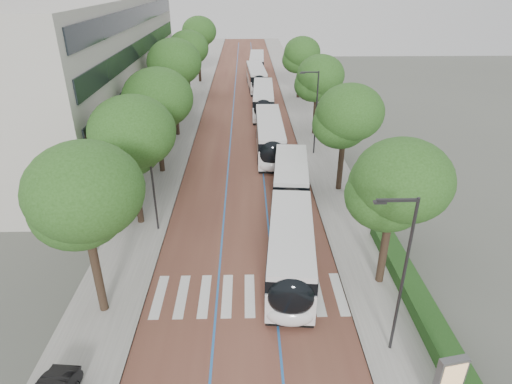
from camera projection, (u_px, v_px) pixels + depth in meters
ground at (246, 308)px, 22.82m from camera, size 160.00×160.00×0.00m
road at (245, 106)px, 58.51m from camera, size 11.00×140.00×0.02m
sidewalk_left at (190, 106)px, 58.33m from camera, size 4.00×140.00×0.12m
sidewalk_right at (300, 105)px, 58.65m from camera, size 4.00×140.00×0.12m
kerb_left at (204, 106)px, 58.37m from camera, size 0.20×140.00×0.14m
kerb_right at (286, 105)px, 58.61m from camera, size 0.20×140.00×0.14m
zebra_crossing at (250, 295)px, 23.71m from camera, size 10.55×3.60×0.01m
lane_line_left at (233, 106)px, 58.47m from camera, size 0.12×126.00×0.01m
lane_line_right at (257, 105)px, 58.54m from camera, size 0.12×126.00×0.01m
office_building at (57, 72)px, 44.23m from camera, size 18.11×40.00×14.00m
hedge at (416, 297)px, 22.79m from camera, size 1.20×14.00×0.80m
streetlight_near at (401, 267)px, 18.12m from camera, size 1.82×0.20×8.00m
streetlight_far at (315, 107)px, 40.42m from camera, size 1.82×0.20×8.00m
lamp_post_left at (152, 176)px, 27.97m from camera, size 0.14×0.14×8.00m
trees_left at (167, 81)px, 41.50m from camera, size 5.89×60.41×9.76m
trees_right at (327, 95)px, 39.76m from camera, size 5.12×47.06×8.21m
lead_bus at (291, 217)px, 28.23m from camera, size 4.25×18.55×3.20m
bus_queued_0 at (270, 137)px, 42.32m from camera, size 2.61×12.41×3.20m
bus_queued_1 at (263, 100)px, 54.73m from camera, size 2.95×12.48×3.20m
bus_queued_2 at (257, 78)px, 66.86m from camera, size 3.10×12.50×3.20m
bus_queued_3 at (257, 64)px, 77.69m from camera, size 2.97×12.48×3.20m
ad_panel at (449, 380)px, 17.05m from camera, size 1.23×0.55×2.47m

